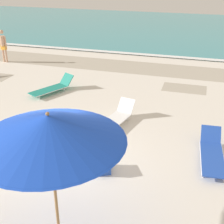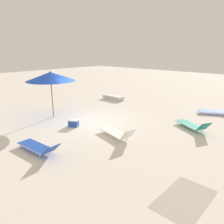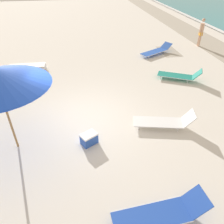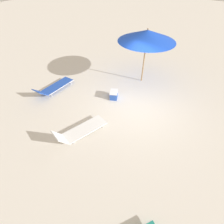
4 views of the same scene
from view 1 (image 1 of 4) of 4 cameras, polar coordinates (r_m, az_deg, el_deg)
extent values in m
cube|color=silver|center=(8.76, -9.81, -10.06)|extent=(60.00, 60.00, 0.16)
cube|color=#AFA492|center=(16.72, 4.20, 8.15)|extent=(57.00, 2.20, 0.00)
cube|color=#AFA492|center=(14.12, 13.08, 4.24)|extent=(1.89, 1.13, 0.00)
cube|color=teal|center=(27.82, 9.75, 14.90)|extent=(60.00, 18.26, 0.06)
cube|color=white|center=(19.04, 5.92, 10.44)|extent=(56.00, 0.44, 0.01)
cylinder|color=#9E7547|center=(6.16, -10.50, -12.76)|extent=(0.06, 0.06, 2.38)
cone|color=blue|center=(5.51, -11.47, -2.96)|extent=(2.74, 2.74, 0.50)
cylinder|color=#13359C|center=(5.63, -11.26, -5.12)|extent=(2.66, 2.66, 0.01)
sphere|color=#9E7547|center=(5.38, -11.73, -0.33)|extent=(0.07, 0.07, 0.07)
cube|color=blue|center=(8.97, 17.87, -8.16)|extent=(0.72, 1.73, 0.03)
cylinder|color=silver|center=(8.94, 15.95, -8.00)|extent=(0.15, 1.69, 0.03)
cylinder|color=silver|center=(9.01, 19.78, -8.30)|extent=(0.15, 1.69, 0.03)
cube|color=blue|center=(9.77, 17.64, -3.90)|extent=(0.60, 0.47, 0.39)
cylinder|color=silver|center=(8.45, 16.32, -10.99)|extent=(0.03, 0.03, 0.16)
cylinder|color=silver|center=(8.51, 19.79, -11.24)|extent=(0.03, 0.03, 0.16)
cylinder|color=silver|center=(9.55, 16.03, -6.36)|extent=(0.03, 0.03, 0.16)
cylinder|color=silver|center=(9.61, 19.07, -6.61)|extent=(0.03, 0.03, 0.16)
cube|color=white|center=(10.41, 0.02, -1.88)|extent=(0.96, 1.77, 0.03)
cylinder|color=silver|center=(10.54, -1.40, -1.51)|extent=(0.41, 1.64, 0.03)
cylinder|color=silver|center=(10.28, 1.47, -2.26)|extent=(0.41, 1.64, 0.03)
cube|color=white|center=(11.11, 2.60, 1.19)|extent=(0.64, 0.48, 0.46)
cylinder|color=silver|center=(10.08, -3.10, -3.51)|extent=(0.03, 0.03, 0.16)
cylinder|color=silver|center=(9.84, -0.59, -4.23)|extent=(0.03, 0.03, 0.16)
cylinder|color=silver|center=(11.07, 0.56, -0.67)|extent=(0.03, 0.03, 0.16)
cylinder|color=silver|center=(10.86, 2.91, -1.26)|extent=(0.03, 0.03, 0.16)
cube|color=#1E8475|center=(13.38, -11.57, 3.99)|extent=(1.28, 1.72, 0.03)
cylinder|color=silver|center=(13.62, -12.30, 4.30)|extent=(0.78, 1.46, 0.03)
cylinder|color=silver|center=(13.15, -10.81, 3.67)|extent=(0.78, 1.46, 0.03)
cube|color=#1E8475|center=(13.85, -8.29, 5.91)|extent=(0.69, 0.60, 0.44)
cylinder|color=silver|center=(13.31, -14.40, 3.13)|extent=(0.03, 0.03, 0.16)
cylinder|color=silver|center=(12.90, -13.18, 2.55)|extent=(0.03, 0.03, 0.16)
cylinder|color=silver|center=(13.95, -10.01, 4.60)|extent=(0.03, 0.03, 0.16)
cylinder|color=silver|center=(13.56, -8.72, 4.08)|extent=(0.03, 0.03, 0.16)
cylinder|color=tan|center=(18.58, -19.26, 10.01)|extent=(0.11, 0.11, 0.90)
cylinder|color=tan|center=(18.44, -18.80, 9.97)|extent=(0.11, 0.11, 0.90)
cube|color=gold|center=(18.42, -19.19, 11.10)|extent=(0.32, 0.22, 0.24)
cylinder|color=tan|center=(18.34, -19.35, 12.17)|extent=(0.27, 0.27, 0.55)
cylinder|color=tan|center=(18.47, -19.78, 12.17)|extent=(0.08, 0.08, 0.55)
cylinder|color=tan|center=(18.22, -18.92, 12.13)|extent=(0.08, 0.08, 0.55)
sphere|color=tan|center=(18.25, -19.58, 13.64)|extent=(0.21, 0.21, 0.21)
cube|color=blue|center=(8.32, -1.69, -9.75)|extent=(0.54, 0.59, 0.32)
cube|color=white|center=(8.21, -1.70, -8.70)|extent=(0.56, 0.61, 0.05)
camera|label=2|loc=(15.78, 34.31, 17.33)|focal=35.00mm
camera|label=3|loc=(6.97, 44.56, 17.14)|focal=35.00mm
camera|label=4|loc=(13.40, -12.47, 25.44)|focal=28.00mm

